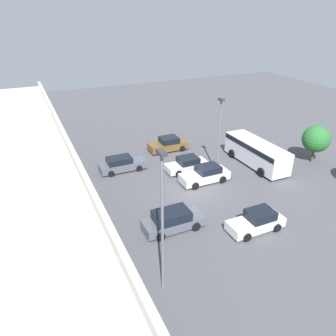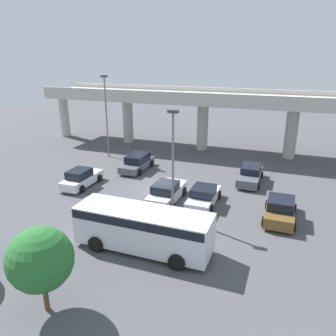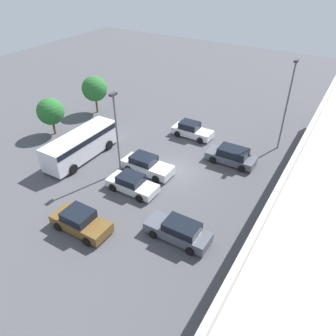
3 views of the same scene
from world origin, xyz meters
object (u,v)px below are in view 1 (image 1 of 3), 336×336
at_px(parked_car_1, 173,220).
at_px(parked_car_5, 168,144).
at_px(tree_front_centre, 316,139).
at_px(traffic_cone, 229,175).
at_px(shuttle_bus, 256,151).
at_px(parked_car_2, 205,175).
at_px(lamp_post_near_aisle, 219,131).
at_px(lamp_post_mid_lot, 162,216).
at_px(parked_car_0, 257,221).
at_px(parked_car_4, 122,164).
at_px(parked_car_3, 187,164).

distance_m(parked_car_1, parked_car_5, 15.29).
relative_size(tree_front_centre, traffic_cone, 5.89).
distance_m(parked_car_5, traffic_cone, 9.33).
bearing_deg(shuttle_bus, parked_car_2, 99.33).
height_order(lamp_post_near_aisle, traffic_cone, lamp_post_near_aisle).
relative_size(parked_car_2, parked_car_5, 1.06).
relative_size(lamp_post_near_aisle, traffic_cone, 10.90).
distance_m(lamp_post_mid_lot, traffic_cone, 16.18).
bearing_deg(lamp_post_mid_lot, parked_car_0, -74.60).
xyz_separation_m(parked_car_5, traffic_cone, (-8.98, -2.50, -0.41)).
height_order(parked_car_5, shuttle_bus, shuttle_bus).
height_order(tree_front_centre, traffic_cone, tree_front_centre).
bearing_deg(parked_car_0, parked_car_5, -91.10).
height_order(parked_car_2, tree_front_centre, tree_front_centre).
bearing_deg(lamp_post_near_aisle, parked_car_4, 62.94).
relative_size(parked_car_4, parked_car_5, 1.05).
bearing_deg(parked_car_4, parked_car_0, -65.75).
distance_m(parked_car_1, lamp_post_mid_lot, 7.44).
bearing_deg(shuttle_bus, parked_car_3, 76.43).
xyz_separation_m(parked_car_2, parked_car_3, (2.88, 0.46, -0.07)).
xyz_separation_m(parked_car_2, shuttle_bus, (1.12, -6.83, 0.77)).
bearing_deg(parked_car_4, tree_front_centre, -18.67).
bearing_deg(parked_car_0, traffic_cone, -109.94).
distance_m(shuttle_bus, traffic_cone, 4.77).
bearing_deg(parked_car_3, tree_front_centre, 164.14).
xyz_separation_m(parked_car_2, parked_car_4, (5.67, 6.58, -0.04)).
relative_size(parked_car_0, parked_car_1, 0.95).
xyz_separation_m(parked_car_0, lamp_post_mid_lot, (-2.42, 8.78, 4.47)).
height_order(parked_car_0, shuttle_bus, shuttle_bus).
relative_size(parked_car_0, lamp_post_near_aisle, 0.58).
distance_m(parked_car_1, parked_car_3, 10.07).
xyz_separation_m(shuttle_bus, traffic_cone, (-1.55, 4.35, -1.20)).
xyz_separation_m(parked_car_4, lamp_post_near_aisle, (-4.42, -8.65, 3.78)).
height_order(parked_car_2, parked_car_4, parked_car_2).
relative_size(parked_car_0, parked_car_3, 0.99).
bearing_deg(lamp_post_near_aisle, shuttle_bus, -91.55).
xyz_separation_m(shuttle_bus, lamp_post_near_aisle, (0.13, 4.76, 2.97)).
bearing_deg(parked_car_1, tree_front_centre, 13.58).
xyz_separation_m(parked_car_2, traffic_cone, (-0.43, -2.48, -0.42)).
xyz_separation_m(parked_car_5, tree_front_centre, (-9.47, -12.92, 1.93)).
relative_size(parked_car_1, parked_car_3, 1.05).
bearing_deg(parked_car_0, parked_car_2, -92.37).
xyz_separation_m(parked_car_0, shuttle_bus, (9.32, -7.16, 0.80)).
height_order(parked_car_0, parked_car_4, parked_car_0).
height_order(parked_car_0, tree_front_centre, tree_front_centre).
xyz_separation_m(parked_car_4, parked_car_5, (2.89, -6.56, 0.03)).
xyz_separation_m(shuttle_bus, tree_front_centre, (-2.04, -6.08, 1.15)).
distance_m(parked_car_1, shuttle_bus, 14.50).
xyz_separation_m(parked_car_0, parked_car_2, (8.19, -0.34, 0.02)).
height_order(parked_car_0, parked_car_3, parked_car_0).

